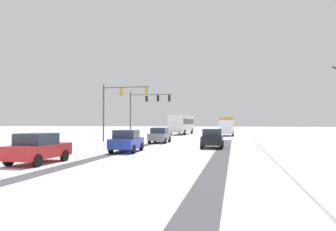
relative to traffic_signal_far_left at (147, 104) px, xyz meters
name	(u,v)px	position (x,y,z in m)	size (l,w,h in m)	color
wheel_track_left_lane	(118,152)	(3.96, -22.81, -4.79)	(0.99, 36.63, 0.01)	#4C4C51
wheel_track_right_lane	(221,154)	(11.36, -22.81, -4.79)	(1.12, 36.63, 0.01)	#4C4C51
sidewalk_kerb_right	(305,158)	(16.40, -24.47, -4.73)	(4.00, 36.63, 0.12)	white
traffic_signal_far_left	(147,104)	(0.00, 0.00, 0.00)	(6.00, 0.67, 6.50)	#47474C
traffic_signal_near_left	(119,101)	(-0.52, -10.20, -0.17)	(5.44, 0.48, 6.50)	#47474C
car_grey_lead	(160,135)	(4.51, -11.63, -3.97)	(1.87, 4.12, 1.62)	slate
car_black_second	(212,138)	(10.39, -17.25, -3.97)	(1.87, 4.12, 1.62)	black
car_blue_third	(127,141)	(4.47, -22.43, -3.97)	(2.01, 4.19, 1.62)	#233899
car_red_fourth	(38,148)	(1.98, -29.81, -3.97)	(1.92, 4.15, 1.62)	red
bus_oncoming	(182,123)	(3.07, 12.81, -2.80)	(3.04, 11.10, 3.38)	silver
box_truck_delivery	(226,126)	(10.97, 8.40, -3.16)	(2.39, 7.43, 3.02)	silver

